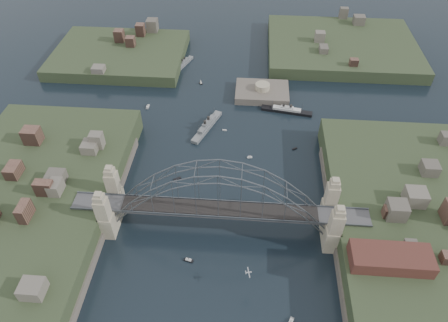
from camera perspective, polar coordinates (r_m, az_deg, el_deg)
ground at (r=121.20m, az=-0.65°, el=-9.30°), size 500.00×500.00×0.00m
bridge at (r=111.65m, az=-0.70°, el=-5.47°), size 84.00×13.80×24.60m
shore_west at (r=135.61m, az=-25.74°, el=-6.43°), size 50.50×90.00×12.00m
shore_east at (r=129.65m, az=25.86°, el=-9.38°), size 50.50×90.00×12.00m
headland_nw at (r=203.23m, az=-14.39°, el=13.86°), size 60.00×45.00×9.00m
headland_ne at (r=211.07m, az=16.16°, el=14.74°), size 70.00×55.00×9.50m
fort_island at (r=172.85m, az=5.34°, el=9.15°), size 22.00×16.00×9.40m
wharf_shed at (r=111.08m, az=22.48°, el=-12.58°), size 20.00×8.00×4.00m
naval_cruiser_near at (r=153.56m, az=-2.43°, el=4.91°), size 9.90×19.91×6.09m
naval_cruiser_far at (r=193.15m, az=-5.72°, el=13.49°), size 7.30×14.69×5.05m
ocean_liner at (r=163.66m, az=8.83°, el=7.05°), size 20.26×6.01×4.93m
aeroplane at (r=103.54m, az=3.41°, el=-15.42°), size 1.66×2.98×0.44m
small_boat_a at (r=134.89m, az=-6.59°, el=-2.51°), size 2.56×2.08×0.45m
small_boat_b at (r=141.62m, az=3.64°, el=0.54°), size 1.90×0.87×1.43m
small_boat_c at (r=114.75m, az=-5.03°, el=-13.77°), size 2.75×1.41×1.43m
small_boat_d at (r=147.05m, az=9.93°, el=1.72°), size 1.88×1.61×0.45m
small_boat_e at (r=167.49m, az=-10.70°, el=7.53°), size 1.13×3.17×1.43m
small_boat_f at (r=152.88m, az=0.08°, el=4.37°), size 1.64×0.74×0.45m
small_boat_g at (r=107.10m, az=9.37°, el=-21.55°), size 2.01×3.07×1.43m
small_boat_h at (r=178.93m, az=-3.31°, el=11.08°), size 1.80×1.61×2.38m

